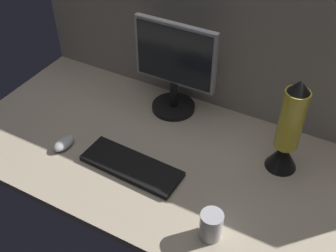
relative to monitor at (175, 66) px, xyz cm
name	(u,v)px	position (x,y,z in cm)	size (l,w,h in cm)	color
ground_plane	(194,165)	(21.66, -25.09, -22.14)	(180.00, 80.00, 3.00)	tan
cubicle_wall_back	(241,45)	(21.66, 12.41, 9.01)	(180.00, 5.00, 59.31)	gray
monitor	(175,66)	(0.00, 0.00, 0.00)	(34.02, 18.00, 38.67)	black
keyboard	(132,166)	(3.02, -38.33, -19.64)	(37.00, 13.00, 2.00)	black
mouse	(64,143)	(-25.44, -41.00, -18.94)	(5.60, 9.60, 3.40)	silver
mug_steel	(211,225)	(39.40, -50.77, -15.75)	(7.11, 7.11, 9.79)	#B2B2B7
lava_lamp	(288,134)	(49.56, -11.65, -5.14)	(11.29, 11.29, 36.96)	black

